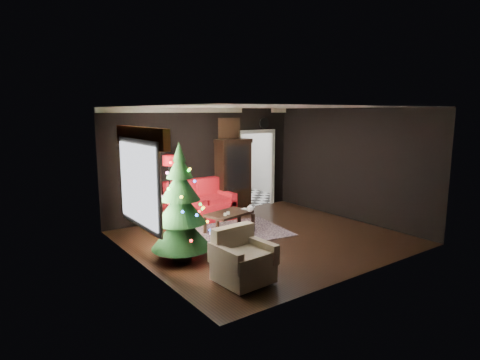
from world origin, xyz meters
TOP-DOWN VIEW (x-y plane):
  - floor at (0.00, 0.00)m, footprint 5.50×5.50m
  - ceiling at (0.00, 0.00)m, footprint 5.50×5.50m
  - wall_back at (0.00, 2.50)m, footprint 5.50×0.00m
  - wall_front at (0.00, -2.50)m, footprint 5.50×0.00m
  - wall_left at (-2.75, 0.00)m, footprint 0.00×5.50m
  - wall_right at (2.75, 0.00)m, footprint 0.00×5.50m
  - doorway at (1.70, 2.50)m, footprint 1.10×0.10m
  - left_window at (-2.71, 0.20)m, footprint 0.05×1.60m
  - valance at (-2.63, 0.20)m, footprint 0.12×2.10m
  - kitchen_floor at (1.70, 4.00)m, footprint 3.00×3.00m
  - kitchen_window at (1.70, 5.45)m, footprint 0.70×0.06m
  - rug at (-0.35, 0.73)m, footprint 2.66×2.09m
  - loveseat at (-0.40, 2.05)m, footprint 1.70×0.90m
  - curio_cabinet at (0.75, 2.27)m, footprint 0.90×0.45m
  - floor_lamp at (-1.30, 1.91)m, footprint 0.37×0.37m
  - christmas_tree at (-2.04, -0.09)m, footprint 1.35×1.35m
  - armchair at (-1.74, -1.62)m, footprint 0.87×0.87m
  - coffee_table at (-0.42, 0.74)m, footprint 1.15×0.86m
  - teapot at (-0.01, 0.49)m, footprint 0.22×0.22m
  - cup_a at (-0.64, 0.56)m, footprint 0.09×0.09m
  - cup_b at (-0.53, 0.61)m, footprint 0.08×0.08m
  - book at (-0.01, 0.72)m, footprint 0.14×0.06m
  - wall_clock at (1.95, 2.45)m, footprint 0.32×0.32m
  - painting at (0.75, 2.46)m, footprint 0.62×0.05m
  - kitchen_counter at (1.70, 5.20)m, footprint 1.80×0.60m
  - kitchen_table at (1.40, 3.70)m, footprint 0.70×0.70m

SIDE VIEW (x-z plane):
  - floor at x=0.00m, z-range 0.00..0.00m
  - kitchen_floor at x=1.70m, z-range 0.00..0.00m
  - rug at x=-0.35m, z-range 0.00..0.01m
  - coffee_table at x=-0.42m, z-range 0.01..0.48m
  - kitchen_table at x=1.40m, z-range 0.00..0.75m
  - kitchen_counter at x=1.70m, z-range 0.00..0.90m
  - armchair at x=-1.74m, z-range 0.04..0.88m
  - loveseat at x=-0.40m, z-range 0.00..1.00m
  - cup_a at x=-0.64m, z-range 0.48..0.54m
  - cup_b at x=-0.53m, z-range 0.48..0.54m
  - teapot at x=-0.01m, z-range 0.48..0.64m
  - book at x=-0.01m, z-range 0.48..0.67m
  - floor_lamp at x=-1.30m, z-range -0.05..1.71m
  - curio_cabinet at x=0.75m, z-range 0.00..1.90m
  - doorway at x=1.70m, z-range 0.00..2.10m
  - christmas_tree at x=-2.04m, z-range -0.01..2.11m
  - wall_back at x=0.00m, z-range -1.35..4.15m
  - wall_front at x=0.00m, z-range -1.35..4.15m
  - wall_left at x=-2.75m, z-range -1.35..4.15m
  - wall_right at x=2.75m, z-range -1.35..4.15m
  - left_window at x=-2.71m, z-range 0.75..2.15m
  - kitchen_window at x=1.70m, z-range 1.35..2.05m
  - painting at x=0.75m, z-range 1.99..2.51m
  - valance at x=-2.63m, z-range 2.10..2.44m
  - wall_clock at x=1.95m, z-range 2.35..2.41m
  - ceiling at x=0.00m, z-range 2.80..2.80m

